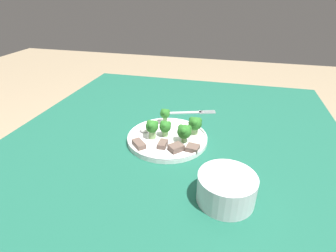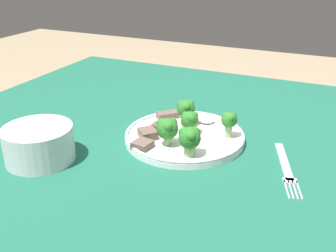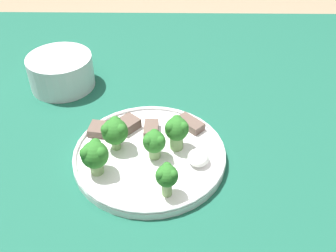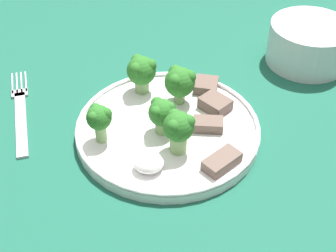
# 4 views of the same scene
# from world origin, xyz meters

# --- Properties ---
(table) EXTENTS (1.19, 1.06, 0.73)m
(table) POSITION_xyz_m (0.00, 0.00, 0.64)
(table) COLOR #195642
(table) RESTS_ON ground_plane
(dinner_plate) EXTENTS (0.25, 0.25, 0.02)m
(dinner_plate) POSITION_xyz_m (0.01, -0.02, 0.74)
(dinner_plate) COLOR white
(dinner_plate) RESTS_ON table
(fork) EXTENTS (0.08, 0.19, 0.00)m
(fork) POSITION_xyz_m (-0.21, 0.01, 0.73)
(fork) COLOR #B2B2B7
(fork) RESTS_ON table
(cream_bowl) EXTENTS (0.13, 0.13, 0.07)m
(cream_bowl) POSITION_xyz_m (0.22, 0.17, 0.76)
(cream_bowl) COLOR silver
(cream_bowl) RESTS_ON table
(broccoli_floret_near_rim_left) EXTENTS (0.04, 0.04, 0.06)m
(broccoli_floret_near_rim_left) POSITION_xyz_m (0.02, -0.06, 0.78)
(broccoli_floret_near_rim_left) COLOR #7FA866
(broccoli_floret_near_rim_left) RESTS_ON dinner_plate
(broccoli_floret_center_left) EXTENTS (0.04, 0.04, 0.05)m
(broccoli_floret_center_left) POSITION_xyz_m (-0.00, -0.03, 0.77)
(broccoli_floret_center_left) COLOR #7FA866
(broccoli_floret_center_left) RESTS_ON dinner_plate
(broccoli_floret_back_left) EXTENTS (0.04, 0.04, 0.06)m
(broccoli_floret_back_left) POSITION_xyz_m (-0.04, 0.06, 0.78)
(broccoli_floret_back_left) COLOR #7FA866
(broccoli_floret_back_left) RESTS_ON dinner_plate
(broccoli_floret_front_left) EXTENTS (0.03, 0.03, 0.05)m
(broccoli_floret_front_left) POSITION_xyz_m (-0.08, -0.05, 0.78)
(broccoli_floret_front_left) COLOR #7FA866
(broccoli_floret_front_left) RESTS_ON dinner_plate
(broccoli_floret_center_back) EXTENTS (0.04, 0.04, 0.06)m
(broccoli_floret_center_back) POSITION_xyz_m (0.02, 0.04, 0.78)
(broccoli_floret_center_back) COLOR #7FA866
(broccoli_floret_center_back) RESTS_ON dinner_plate
(meat_slice_front_slice) EXTENTS (0.04, 0.02, 0.01)m
(meat_slice_front_slice) POSITION_xyz_m (0.06, -0.02, 0.75)
(meat_slice_front_slice) COLOR brown
(meat_slice_front_slice) RESTS_ON dinner_plate
(meat_slice_middle_slice) EXTENTS (0.05, 0.05, 0.02)m
(meat_slice_middle_slice) POSITION_xyz_m (0.07, 0.02, 0.75)
(meat_slice_middle_slice) COLOR brown
(meat_slice_middle_slice) RESTS_ON dinner_plate
(meat_slice_rear_slice) EXTENTS (0.05, 0.05, 0.01)m
(meat_slice_rear_slice) POSITION_xyz_m (0.08, -0.09, 0.75)
(meat_slice_rear_slice) COLOR brown
(meat_slice_rear_slice) RESTS_ON dinner_plate
(meat_slice_edge_slice) EXTENTS (0.04, 0.04, 0.01)m
(meat_slice_edge_slice) POSITION_xyz_m (0.06, 0.07, 0.75)
(meat_slice_edge_slice) COLOR brown
(meat_slice_edge_slice) RESTS_ON dinner_plate
(sauce_dollop) EXTENTS (0.04, 0.03, 0.02)m
(sauce_dollop) POSITION_xyz_m (-0.01, -0.10, 0.75)
(sauce_dollop) COLOR white
(sauce_dollop) RESTS_ON dinner_plate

